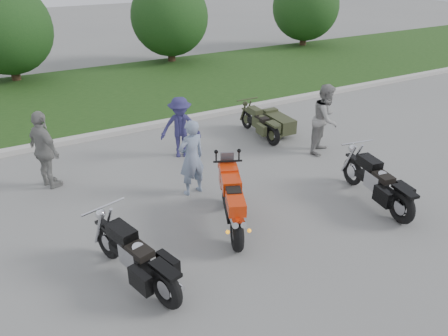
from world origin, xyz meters
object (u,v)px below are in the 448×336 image
sportbike_red (232,200)px  person_denim (180,127)px  person_stripe (191,158)px  cruiser_sidecar (271,123)px  person_back (45,150)px  person_grey (326,119)px  cruiser_left (138,260)px  cruiser_right (379,185)px

sportbike_red → person_denim: (0.50, 3.60, 0.20)m
person_stripe → person_denim: size_ratio=1.07×
cruiser_sidecar → person_back: size_ratio=1.12×
person_grey → person_back: bearing=135.5°
cruiser_left → cruiser_right: 5.43m
person_stripe → person_denim: bearing=-114.9°
person_back → person_stripe: bearing=-145.7°
cruiser_left → cruiser_sidecar: size_ratio=1.12×
cruiser_right → cruiser_sidecar: bearing=96.7°
person_stripe → person_grey: bearing=176.8°
cruiser_left → cruiser_right: size_ratio=0.98×
cruiser_right → person_stripe: (-3.35, 2.42, 0.41)m
cruiser_right → person_grey: size_ratio=1.27×
person_stripe → cruiser_sidecar: bearing=-158.7°
person_stripe → person_grey: (4.16, 0.34, 0.06)m
sportbike_red → cruiser_sidecar: bearing=69.3°
person_denim → sportbike_red: bearing=-76.4°
cruiser_left → person_stripe: bearing=32.6°
cruiser_left → person_stripe: person_stripe is taller
person_denim → cruiser_left: bearing=-100.6°
cruiser_right → person_back: 7.54m
person_stripe → person_denim: (0.59, 1.95, -0.06)m
cruiser_left → person_stripe: (2.08, 2.32, 0.42)m
sportbike_red → person_back: person_back is taller
sportbike_red → cruiser_right: size_ratio=0.88×
sportbike_red → person_grey: (4.06, 2.00, 0.32)m
sportbike_red → person_denim: 3.64m
cruiser_sidecar → person_denim: size_ratio=1.26×
cruiser_left → person_grey: 6.80m
cruiser_right → cruiser_sidecar: (0.21, 4.41, -0.10)m
cruiser_right → person_stripe: person_stripe is taller
cruiser_right → person_denim: size_ratio=1.45×
cruiser_sidecar → cruiser_left: bearing=-140.9°
sportbike_red → person_stripe: (-0.10, 1.65, 0.26)m
cruiser_left → person_denim: bearing=42.4°
cruiser_sidecar → person_denim: bearing=-177.5°
sportbike_red → cruiser_left: bearing=-140.2°
person_grey → person_back: 7.14m
cruiser_sidecar → person_back: bearing=-177.6°
cruiser_left → person_stripe: size_ratio=1.32×
person_stripe → person_back: 3.40m
sportbike_red → cruiser_right: 3.34m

